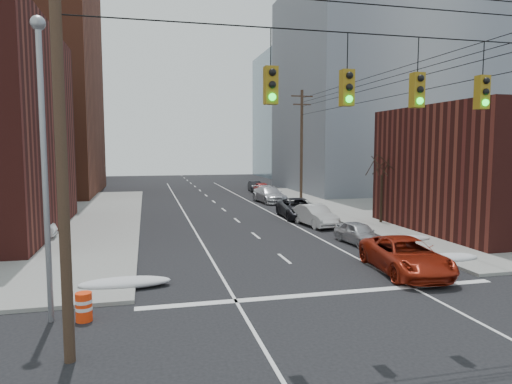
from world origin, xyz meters
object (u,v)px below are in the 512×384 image
lot_car_a (18,228)px  construction_barrel (84,306)px  parked_car_d (269,195)px  lot_car_b (27,212)px  parked_car_c (298,208)px  red_pickup (406,256)px  parked_car_e (262,189)px  parked_car_f (255,186)px  parked_car_a (359,233)px  parked_car_b (315,216)px

lot_car_a → construction_barrel: lot_car_a is taller
parked_car_d → lot_car_b: (-19.99, -8.12, 0.07)m
parked_car_c → construction_barrel: bearing=-122.6°
construction_barrel → lot_car_b: bearing=107.3°
lot_car_a → red_pickup: bearing=-122.8°
parked_car_e → parked_car_f: parked_car_e is taller
construction_barrel → parked_car_e: bearing=67.3°
parked_car_a → parked_car_d: size_ratio=0.67×
parked_car_e → parked_car_f: bearing=94.9°
red_pickup → parked_car_a: red_pickup is taller
parked_car_d → parked_car_f: bearing=78.4°
lot_car_b → construction_barrel: (6.26, -20.15, -0.39)m
parked_car_f → lot_car_a: lot_car_a is taller
parked_car_b → lot_car_a: size_ratio=1.09×
parked_car_b → parked_car_f: (1.60, 24.76, -0.09)m
lot_car_b → parked_car_c: bearing=-76.3°
construction_barrel → red_pickup: bearing=11.3°
parked_car_f → red_pickup: bearing=-87.6°
parked_car_c → lot_car_b: 19.65m
parked_car_f → lot_car_b: (-21.16, -19.24, 0.23)m
parked_car_e → lot_car_a: bearing=-127.4°
parked_car_f → parked_car_b: bearing=-88.2°
parked_car_c → parked_car_e: 17.44m
parked_car_d → construction_barrel: size_ratio=5.97×
parked_car_a → parked_car_e: parked_car_e is taller
lot_car_b → parked_car_e: bearing=-34.6°
parked_car_b → parked_car_d: size_ratio=0.81×
parked_car_b → lot_car_a: (-18.53, -1.15, 0.09)m
parked_car_a → construction_barrel: (-13.57, -8.50, -0.16)m
parked_car_a → parked_car_c: bearing=86.2°
parked_car_d → parked_car_f: 11.19m
construction_barrel → parked_car_a: bearing=32.0°
parked_car_e → lot_car_a: size_ratio=1.02×
parked_car_c → lot_car_a: (-18.53, -4.77, 0.06)m
parked_car_f → lot_car_a: (-20.13, -25.92, 0.18)m
parked_car_b → parked_car_e: bearing=78.0°
parked_car_f → construction_barrel: 42.11m
parked_car_e → lot_car_b: 26.21m
parked_car_a → parked_car_e: bearing=81.8°
parked_car_e → parked_car_f: size_ratio=1.07×
lot_car_b → parked_car_f: bearing=-28.4°
parked_car_a → parked_car_e: 27.15m
red_pickup → construction_barrel: (-12.88, -2.57, -0.29)m
parked_car_b → parked_car_f: bearing=78.6°
red_pickup → construction_barrel: size_ratio=5.96×
red_pickup → parked_car_b: bearing=93.9°
parked_car_f → construction_barrel: size_ratio=4.22×
parked_car_a → lot_car_b: size_ratio=0.72×
parked_car_a → lot_car_b: lot_car_b is taller
lot_car_b → lot_car_a: bearing=-152.0°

